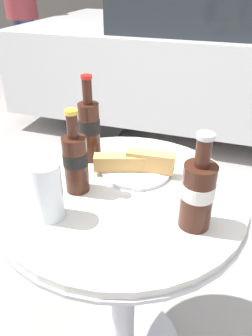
{
  "coord_description": "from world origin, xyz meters",
  "views": [
    {
      "loc": [
        0.24,
        -0.67,
        1.24
      ],
      "look_at": [
        0.0,
        0.03,
        0.79
      ],
      "focal_mm": 35.0,
      "sensor_mm": 36.0,
      "label": 1
    }
  ],
  "objects_px": {
    "cola_bottle_right": "(76,161)",
    "bistro_table": "(123,249)",
    "lunch_plate_near": "(136,166)",
    "drinking_glass": "(48,194)",
    "pedestrian": "(21,4)",
    "cola_bottle_left": "(198,192)",
    "cola_bottle_center": "(89,128)"
  },
  "relations": [
    {
      "from": "cola_bottle_left",
      "to": "cola_bottle_right",
      "type": "xyz_separation_m",
      "value": [
        -0.31,
        0.04,
        -0.0
      ]
    },
    {
      "from": "cola_bottle_left",
      "to": "drinking_glass",
      "type": "xyz_separation_m",
      "value": [
        -0.32,
        -0.08,
        -0.03
      ]
    },
    {
      "from": "drinking_glass",
      "to": "pedestrian",
      "type": "distance_m",
      "value": 3.39
    },
    {
      "from": "cola_bottle_center",
      "to": "pedestrian",
      "type": "bearing_deg",
      "value": 127.26
    },
    {
      "from": "cola_bottle_right",
      "to": "bistro_table",
      "type": "bearing_deg",
      "value": 16.66
    },
    {
      "from": "cola_bottle_center",
      "to": "cola_bottle_left",
      "type": "bearing_deg",
      "value": -30.75
    },
    {
      "from": "drinking_glass",
      "to": "pedestrian",
      "type": "relative_size",
      "value": 0.09
    },
    {
      "from": "cola_bottle_left",
      "to": "pedestrian",
      "type": "relative_size",
      "value": 0.14
    },
    {
      "from": "cola_bottle_right",
      "to": "drinking_glass",
      "type": "height_order",
      "value": "cola_bottle_right"
    },
    {
      "from": "cola_bottle_right",
      "to": "lunch_plate_near",
      "type": "bearing_deg",
      "value": 46.82
    },
    {
      "from": "pedestrian",
      "to": "bistro_table",
      "type": "bearing_deg",
      "value": -52.1
    },
    {
      "from": "pedestrian",
      "to": "lunch_plate_near",
      "type": "bearing_deg",
      "value": -50.95
    },
    {
      "from": "cola_bottle_center",
      "to": "drinking_glass",
      "type": "height_order",
      "value": "cola_bottle_center"
    },
    {
      "from": "bistro_table",
      "to": "cola_bottle_center",
      "type": "xyz_separation_m",
      "value": [
        -0.15,
        0.13,
        0.32
      ]
    },
    {
      "from": "cola_bottle_right",
      "to": "pedestrian",
      "type": "relative_size",
      "value": 0.14
    },
    {
      "from": "cola_bottle_left",
      "to": "lunch_plate_near",
      "type": "distance_m",
      "value": 0.27
    },
    {
      "from": "lunch_plate_near",
      "to": "pedestrian",
      "type": "distance_m",
      "value": 3.27
    },
    {
      "from": "cola_bottle_right",
      "to": "drinking_glass",
      "type": "xyz_separation_m",
      "value": [
        -0.01,
        -0.12,
        -0.02
      ]
    },
    {
      "from": "bistro_table",
      "to": "cola_bottle_right",
      "type": "xyz_separation_m",
      "value": [
        -0.11,
        -0.03,
        0.31
      ]
    },
    {
      "from": "lunch_plate_near",
      "to": "bistro_table",
      "type": "bearing_deg",
      "value": -95.27
    },
    {
      "from": "cola_bottle_center",
      "to": "pedestrian",
      "type": "xyz_separation_m",
      "value": [
        -1.9,
        2.5,
        0.08
      ]
    },
    {
      "from": "pedestrian",
      "to": "cola_bottle_left",
      "type": "bearing_deg",
      "value": -50.29
    },
    {
      "from": "cola_bottle_right",
      "to": "lunch_plate_near",
      "type": "xyz_separation_m",
      "value": [
        0.12,
        0.13,
        -0.07
      ]
    },
    {
      "from": "drinking_glass",
      "to": "bistro_table",
      "type": "bearing_deg",
      "value": 51.1
    },
    {
      "from": "lunch_plate_near",
      "to": "cola_bottle_left",
      "type": "bearing_deg",
      "value": -41.86
    },
    {
      "from": "lunch_plate_near",
      "to": "drinking_glass",
      "type": "bearing_deg",
      "value": -118.07
    },
    {
      "from": "lunch_plate_near",
      "to": "pedestrian",
      "type": "relative_size",
      "value": 0.14
    },
    {
      "from": "cola_bottle_right",
      "to": "cola_bottle_left",
      "type": "bearing_deg",
      "value": -7.68
    },
    {
      "from": "bistro_table",
      "to": "drinking_glass",
      "type": "height_order",
      "value": "drinking_glass"
    },
    {
      "from": "bistro_table",
      "to": "cola_bottle_center",
      "type": "bearing_deg",
      "value": 138.3
    },
    {
      "from": "cola_bottle_center",
      "to": "pedestrian",
      "type": "height_order",
      "value": "pedestrian"
    },
    {
      "from": "bistro_table",
      "to": "cola_bottle_left",
      "type": "xyz_separation_m",
      "value": [
        0.2,
        -0.08,
        0.31
      ]
    }
  ]
}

